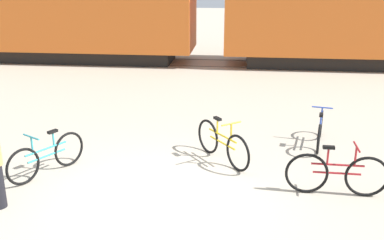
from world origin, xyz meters
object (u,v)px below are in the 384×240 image
object	(u,v)px
bicycle_teal	(47,156)
bicycle_maroon	(337,174)
bicycle_blue	(320,130)
bicycle_yellow	(222,143)

from	to	relation	value
bicycle_teal	bicycle_maroon	world-z (taller)	bicycle_maroon
bicycle_teal	bicycle_blue	xyz separation A→B (m)	(5.43, 2.13, -0.02)
bicycle_blue	bicycle_maroon	xyz separation A→B (m)	(-0.09, -2.37, 0.05)
bicycle_teal	bicycle_blue	size ratio (longest dim) A/B	0.92
bicycle_yellow	bicycle_blue	world-z (taller)	bicycle_yellow
bicycle_yellow	bicycle_blue	xyz separation A→B (m)	(2.13, 1.14, -0.04)
bicycle_teal	bicycle_blue	bearing A→B (deg)	21.45
bicycle_yellow	bicycle_maroon	size ratio (longest dim) A/B	0.83
bicycle_teal	bicycle_yellow	distance (m)	3.44
bicycle_teal	bicycle_blue	world-z (taller)	bicycle_teal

